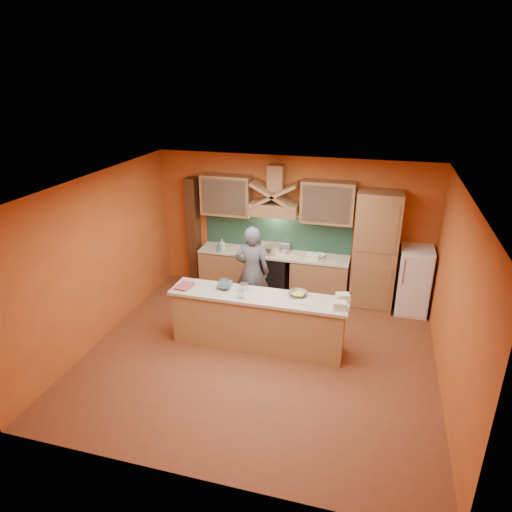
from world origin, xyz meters
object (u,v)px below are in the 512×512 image
(stove, at_px, (273,274))
(fridge, at_px, (414,281))
(person, at_px, (252,272))
(kitchen_scale, at_px, (244,287))
(mixing_bowl, at_px, (298,294))

(stove, distance_m, fridge, 2.71)
(person, bearing_deg, stove, -108.14)
(stove, distance_m, kitchen_scale, 1.86)
(stove, distance_m, mixing_bowl, 2.01)
(fridge, bearing_deg, person, -162.95)
(mixing_bowl, bearing_deg, kitchen_scale, -178.27)
(mixing_bowl, bearing_deg, person, 139.33)
(stove, relative_size, kitchen_scale, 8.17)
(stove, relative_size, mixing_bowl, 3.11)
(kitchen_scale, bearing_deg, stove, 89.88)
(kitchen_scale, bearing_deg, person, 99.61)
(kitchen_scale, bearing_deg, fridge, 34.99)
(person, distance_m, mixing_bowl, 1.34)
(kitchen_scale, height_order, mixing_bowl, kitchen_scale)
(fridge, distance_m, kitchen_scale, 3.32)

